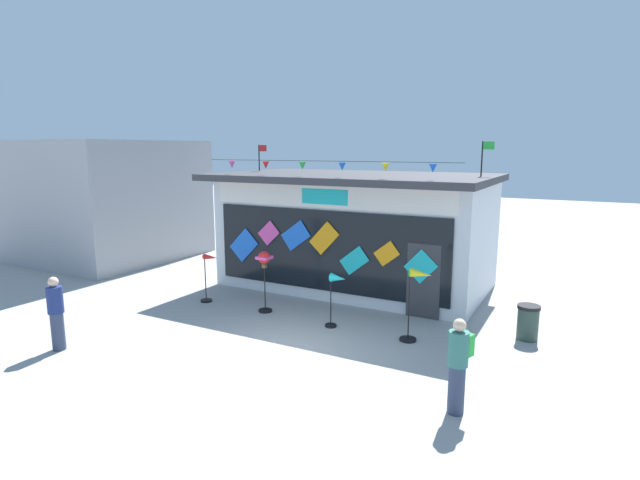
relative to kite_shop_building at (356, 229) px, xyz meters
name	(u,v)px	position (x,y,z in m)	size (l,w,h in m)	color
ground_plane	(277,355)	(0.90, -6.13, -1.86)	(80.00, 80.00, 0.00)	#9E9B99
kite_shop_building	(356,229)	(0.00, 0.00, 0.00)	(8.57, 5.16, 4.65)	silver
wind_spinner_far_left	(209,272)	(-2.96, -3.83, -0.95)	(0.63, 0.33, 1.44)	black
wind_spinner_left	(264,266)	(-1.03, -3.77, -0.55)	(0.38, 0.38, 1.71)	black
wind_spinner_center_left	(336,288)	(1.26, -3.97, -0.83)	(0.55, 0.29, 1.40)	black
wind_spinner_center_right	(417,293)	(3.31, -3.94, -0.67)	(0.74, 0.39, 1.75)	black
person_near_camera	(56,313)	(-3.57, -8.19, -1.00)	(0.34, 0.34, 1.68)	#333D56
person_mid_plaza	(458,364)	(4.93, -6.69, -0.97)	(0.39, 0.48, 1.68)	#333D56
trash_bin	(528,322)	(5.59, -2.51, -1.43)	(0.52, 0.52, 0.83)	#2D4238
neighbour_building	(106,200)	(-10.94, -0.79, 0.52)	(6.14, 6.10, 4.76)	#99999E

